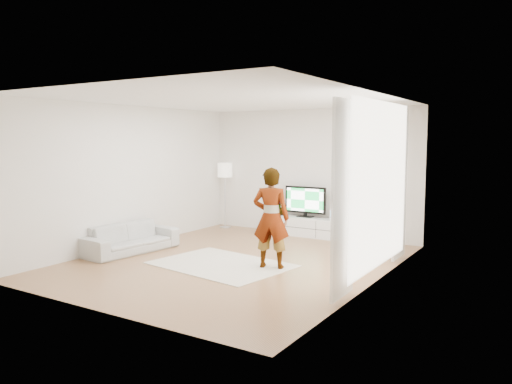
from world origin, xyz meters
The scene contains 17 objects.
floor centered at (0.00, 0.00, 0.00)m, with size 6.00×6.00×0.00m, color #9E7147.
ceiling centered at (0.00, 0.00, 2.80)m, with size 6.00×6.00×0.00m, color white.
wall_left centered at (-2.50, 0.00, 1.40)m, with size 0.02×6.00×2.80m, color silver.
wall_right centered at (2.50, 0.00, 1.40)m, with size 0.02×6.00×2.80m, color silver.
wall_back centered at (0.00, 3.00, 1.40)m, with size 5.00×0.02×2.80m, color silver.
wall_front centered at (0.00, -3.00, 1.40)m, with size 5.00×0.02×2.80m, color silver.
window centered at (2.48, 0.30, 1.45)m, with size 0.01×2.60×2.50m, color white.
curtain_near centered at (2.40, -1.00, 1.35)m, with size 0.04×0.70×2.60m, color white.
curtain_far centered at (2.40, 1.60, 1.35)m, with size 0.04×0.70×2.60m, color white.
media_console centered at (-0.02, 2.76, 0.21)m, with size 1.49×0.43×0.42m.
television centered at (-0.02, 2.79, 0.79)m, with size 0.97×0.19×0.68m.
game_console centered at (0.63, 2.76, 0.54)m, with size 0.07×0.17×0.23m.
potted_plant centered at (-0.66, 2.77, 0.61)m, with size 0.22×0.22×0.39m, color #3F7238.
rug centered at (-0.07, -0.30, 0.01)m, with size 2.24×1.61×0.01m, color beige.
player centered at (0.75, -0.04, 0.84)m, with size 0.61×0.40×1.67m, color #334772.
sofa centered at (-2.10, -0.43, 0.27)m, with size 1.85×0.72×0.54m, color #A6A6A2.
floor_lamp centered at (-2.13, 2.70, 1.33)m, with size 0.35×0.35×1.57m.
Camera 1 is at (4.85, -7.07, 2.13)m, focal length 35.00 mm.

